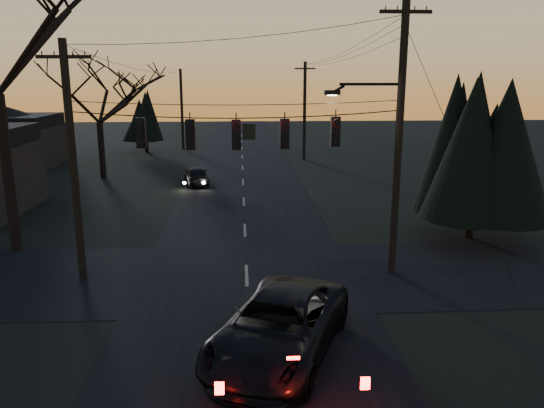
{
  "coord_description": "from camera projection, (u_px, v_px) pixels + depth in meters",
  "views": [
    {
      "loc": [
        -0.17,
        -8.66,
        7.27
      ],
      "look_at": [
        0.91,
        9.35,
        2.91
      ],
      "focal_mm": 35.0,
      "sensor_mm": 36.0,
      "label": 1
    }
  ],
  "objects": [
    {
      "name": "cross_road",
      "position": [
        247.0,
        276.0,
        19.82
      ],
      "size": [
        60.0,
        7.0,
        0.02
      ],
      "primitive_type": "cube",
      "color": "black",
      "rests_on": "ground"
    },
    {
      "name": "utility_pole_right",
      "position": [
        391.0,
        273.0,
        20.15
      ],
      "size": [
        5.0,
        0.3,
        10.0
      ],
      "primitive_type": null,
      "color": "black",
      "rests_on": "ground"
    },
    {
      "name": "span_signal_assembly",
      "position": [
        238.0,
        133.0,
        18.56
      ],
      "size": [
        11.5,
        0.44,
        1.49
      ],
      "color": "black",
      "rests_on": "ground"
    },
    {
      "name": "utility_pole_far_l",
      "position": [
        183.0,
        149.0,
        54.4
      ],
      "size": [
        0.3,
        0.3,
        8.0
      ],
      "primitive_type": null,
      "color": "black",
      "rests_on": "ground"
    },
    {
      "name": "utility_pole_far_r",
      "position": [
        304.0,
        160.0,
        47.31
      ],
      "size": [
        1.8,
        0.3,
        8.5
      ],
      "primitive_type": null,
      "color": "black",
      "rests_on": "ground"
    },
    {
      "name": "bare_tree_dist",
      "position": [
        98.0,
        100.0,
        37.55
      ],
      "size": [
        7.09,
        7.09,
        8.05
      ],
      "color": "black",
      "rests_on": "ground"
    },
    {
      "name": "evergreen_dist",
      "position": [
        145.0,
        118.0,
        51.4
      ],
      "size": [
        3.25,
        3.25,
        5.47
      ],
      "color": "black",
      "rests_on": "ground"
    },
    {
      "name": "main_road",
      "position": [
        244.0,
        210.0,
        29.52
      ],
      "size": [
        8.0,
        120.0,
        0.02
      ],
      "primitive_type": "cube",
      "color": "black",
      "rests_on": "ground"
    },
    {
      "name": "suv_near",
      "position": [
        280.0,
        327.0,
        14.02
      ],
      "size": [
        4.77,
        6.47,
        1.63
      ],
      "primitive_type": "imported",
      "rotation": [
        0.0,
        0.0,
        -0.4
      ],
      "color": "black",
      "rests_on": "ground"
    },
    {
      "name": "utility_pole_left",
      "position": [
        83.0,
        279.0,
        19.47
      ],
      "size": [
        1.8,
        0.3,
        8.5
      ],
      "primitive_type": null,
      "color": "black",
      "rests_on": "ground"
    },
    {
      "name": "sedan_oncoming_a",
      "position": [
        196.0,
        175.0,
        36.31
      ],
      "size": [
        2.16,
        4.02,
        1.3
      ],
      "primitive_type": "imported",
      "rotation": [
        0.0,
        0.0,
        3.31
      ],
      "color": "black",
      "rests_on": "ground"
    },
    {
      "name": "evergreen_right",
      "position": [
        478.0,
        134.0,
        23.37
      ],
      "size": [
        4.41,
        4.41,
        8.42
      ],
      "color": "black",
      "rests_on": "ground"
    }
  ]
}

